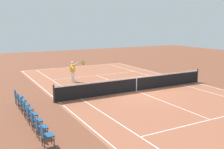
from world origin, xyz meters
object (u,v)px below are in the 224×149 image
object	(u,v)px
spectator_chair_2	(35,119)
spectator_chair_3	(30,114)
spectator_chair_0	(46,134)
spectator_chair_1	(40,126)
tennis_player_near	(73,70)
spectator_chair_6	(20,99)
tennis_net	(136,84)
tennis_ball	(136,77)
spectator_chair_4	(27,108)
spectator_chair_5	(23,104)
spectator_chair_7	(17,96)

from	to	relation	value
spectator_chair_2	spectator_chair_3	xyz separation A→B (m)	(0.87, 0.00, 0.00)
spectator_chair_0	spectator_chair_1	world-z (taller)	same
tennis_player_near	spectator_chair_6	world-z (taller)	tennis_player_near
spectator_chair_2	tennis_net	bearing A→B (deg)	-64.41
spectator_chair_2	spectator_chair_6	distance (m)	3.50
tennis_ball	spectator_chair_4	world-z (taller)	spectator_chair_4
spectator_chair_1	spectator_chair_6	world-z (taller)	same
spectator_chair_0	spectator_chair_5	xyz separation A→B (m)	(4.37, 0.00, 0.00)
spectator_chair_6	tennis_net	bearing A→B (deg)	-88.47
tennis_player_near	spectator_chair_1	bearing A→B (deg)	152.39
tennis_player_near	spectator_chair_6	xyz separation A→B (m)	(-5.09, 4.95, -0.41)
tennis_player_near	spectator_chair_7	world-z (taller)	tennis_player_near
tennis_net	spectator_chair_1	world-z (taller)	tennis_net
spectator_chair_0	tennis_ball	bearing A→B (deg)	-47.72
tennis_ball	spectator_chair_4	xyz separation A→B (m)	(-5.95, 10.38, 0.49)
tennis_ball	spectator_chair_1	xyz separation A→B (m)	(-8.57, 10.38, 0.49)
spectator_chair_5	tennis_player_near	bearing A→B (deg)	-39.67
spectator_chair_0	spectator_chair_4	distance (m)	3.50
spectator_chair_3	tennis_player_near	bearing A→B (deg)	-32.68
spectator_chair_0	spectator_chair_5	size ratio (longest dim) A/B	1.00
tennis_net	spectator_chair_5	size ratio (longest dim) A/B	13.30
spectator_chair_1	spectator_chair_3	distance (m)	1.75
tennis_player_near	tennis_net	bearing A→B (deg)	-150.37
spectator_chair_0	spectator_chair_2	world-z (taller)	same
spectator_chair_1	spectator_chair_6	bearing A→B (deg)	0.00
spectator_chair_1	spectator_chair_6	xyz separation A→B (m)	(4.37, 0.00, 0.00)
spectator_chair_5	spectator_chair_1	bearing A→B (deg)	180.00
spectator_chair_4	spectator_chair_6	bearing A→B (deg)	0.00
spectator_chair_0	spectator_chair_4	bearing A→B (deg)	0.00
spectator_chair_0	spectator_chair_2	size ratio (longest dim) A/B	1.00
spectator_chair_0	spectator_chair_4	size ratio (longest dim) A/B	1.00
spectator_chair_5	spectator_chair_6	world-z (taller)	same
spectator_chair_1	spectator_chair_7	size ratio (longest dim) A/B	1.00
spectator_chair_2	spectator_chair_4	world-z (taller)	same
tennis_ball	spectator_chair_7	size ratio (longest dim) A/B	0.08
spectator_chair_3	spectator_chair_4	xyz separation A→B (m)	(0.87, 0.00, 0.00)
tennis_player_near	spectator_chair_6	size ratio (longest dim) A/B	1.93
spectator_chair_1	tennis_ball	bearing A→B (deg)	-50.48
tennis_player_near	spectator_chair_3	bearing A→B (deg)	147.32
spectator_chair_0	spectator_chair_7	size ratio (longest dim) A/B	1.00
spectator_chair_3	tennis_net	bearing A→B (deg)	-69.90
spectator_chair_4	spectator_chair_5	distance (m)	0.87
tennis_player_near	spectator_chair_3	world-z (taller)	tennis_player_near
tennis_ball	spectator_chair_5	size ratio (longest dim) A/B	0.08
spectator_chair_2	spectator_chair_4	distance (m)	1.75
spectator_chair_3	spectator_chair_6	bearing A→B (deg)	0.00
spectator_chair_0	spectator_chair_7	bearing A→B (deg)	0.00
spectator_chair_1	spectator_chair_4	world-z (taller)	same
tennis_ball	spectator_chair_5	xyz separation A→B (m)	(-5.07, 10.38, 0.49)
spectator_chair_0	spectator_chair_2	bearing A→B (deg)	0.00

